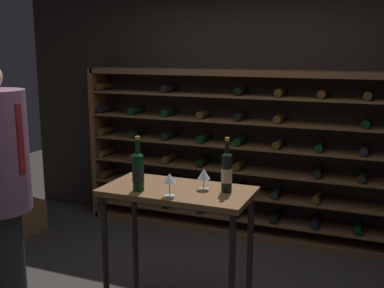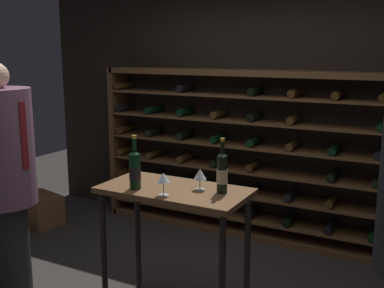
{
  "view_description": "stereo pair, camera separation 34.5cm",
  "coord_description": "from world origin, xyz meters",
  "px_view_note": "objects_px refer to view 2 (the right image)",
  "views": [
    {
      "loc": [
        1.28,
        -2.95,
        1.93
      ],
      "look_at": [
        -0.0,
        0.18,
        1.25
      ],
      "focal_mm": 44.07,
      "sensor_mm": 36.0,
      "label": 1
    },
    {
      "loc": [
        1.59,
        -2.81,
        1.93
      ],
      "look_at": [
        -0.0,
        0.18,
        1.25
      ],
      "focal_mm": 44.07,
      "sensor_mm": 36.0,
      "label": 2
    }
  ],
  "objects_px": {
    "person_guest_plum_blouse": "(3,175)",
    "wine_crate": "(40,210)",
    "tasting_table": "(174,207)",
    "wine_bottle_red_label": "(222,172)",
    "wine_glass_stemmed_center": "(163,178)",
    "wine_bottle_green_slim": "(135,169)",
    "wine_rack": "(254,156)",
    "wine_glass_stemmed_left": "(200,175)"
  },
  "relations": [
    {
      "from": "person_guest_plum_blouse",
      "to": "wine_crate",
      "type": "relative_size",
      "value": 3.84
    },
    {
      "from": "person_guest_plum_blouse",
      "to": "wine_crate",
      "type": "xyz_separation_m",
      "value": [
        -1.04,
        1.31,
        -0.85
      ]
    },
    {
      "from": "tasting_table",
      "to": "wine_crate",
      "type": "relative_size",
      "value": 2.17
    },
    {
      "from": "wine_bottle_red_label",
      "to": "wine_crate",
      "type": "bearing_deg",
      "value": 162.13
    },
    {
      "from": "wine_crate",
      "to": "wine_glass_stemmed_center",
      "type": "xyz_separation_m",
      "value": [
        2.29,
        -1.08,
        0.93
      ]
    },
    {
      "from": "tasting_table",
      "to": "wine_bottle_red_label",
      "type": "bearing_deg",
      "value": 9.56
    },
    {
      "from": "person_guest_plum_blouse",
      "to": "wine_bottle_green_slim",
      "type": "height_order",
      "value": "person_guest_plum_blouse"
    },
    {
      "from": "wine_rack",
      "to": "wine_bottle_green_slim",
      "type": "bearing_deg",
      "value": -95.52
    },
    {
      "from": "wine_rack",
      "to": "wine_bottle_red_label",
      "type": "xyz_separation_m",
      "value": [
        0.39,
        -1.66,
        0.27
      ]
    },
    {
      "from": "person_guest_plum_blouse",
      "to": "wine_glass_stemmed_center",
      "type": "relative_size",
      "value": 11.84
    },
    {
      "from": "tasting_table",
      "to": "wine_bottle_red_label",
      "type": "distance_m",
      "value": 0.44
    },
    {
      "from": "wine_glass_stemmed_left",
      "to": "wine_bottle_red_label",
      "type": "bearing_deg",
      "value": 2.92
    },
    {
      "from": "wine_bottle_green_slim",
      "to": "wine_bottle_red_label",
      "type": "relative_size",
      "value": 1.01
    },
    {
      "from": "wine_crate",
      "to": "wine_bottle_red_label",
      "type": "bearing_deg",
      "value": -17.87
    },
    {
      "from": "person_guest_plum_blouse",
      "to": "wine_glass_stemmed_left",
      "type": "bearing_deg",
      "value": 109.21
    },
    {
      "from": "tasting_table",
      "to": "person_guest_plum_blouse",
      "type": "bearing_deg",
      "value": -161.52
    },
    {
      "from": "wine_rack",
      "to": "tasting_table",
      "type": "distance_m",
      "value": 1.71
    },
    {
      "from": "wine_bottle_green_slim",
      "to": "wine_glass_stemmed_center",
      "type": "xyz_separation_m",
      "value": [
        0.25,
        -0.04,
        -0.02
      ]
    },
    {
      "from": "wine_bottle_green_slim",
      "to": "wine_crate",
      "type": "bearing_deg",
      "value": 152.98
    },
    {
      "from": "wine_crate",
      "to": "wine_bottle_green_slim",
      "type": "xyz_separation_m",
      "value": [
        2.04,
        -1.04,
        0.95
      ]
    },
    {
      "from": "wine_bottle_red_label",
      "to": "wine_glass_stemmed_center",
      "type": "bearing_deg",
      "value": -143.13
    },
    {
      "from": "tasting_table",
      "to": "wine_crate",
      "type": "bearing_deg",
      "value": 158.41
    },
    {
      "from": "wine_glass_stemmed_left",
      "to": "wine_rack",
      "type": "bearing_deg",
      "value": 97.79
    },
    {
      "from": "wine_rack",
      "to": "wine_bottle_green_slim",
      "type": "relative_size",
      "value": 9.15
    },
    {
      "from": "wine_glass_stemmed_center",
      "to": "wine_glass_stemmed_left",
      "type": "bearing_deg",
      "value": 56.1
    },
    {
      "from": "person_guest_plum_blouse",
      "to": "wine_bottle_green_slim",
      "type": "xyz_separation_m",
      "value": [
        1.0,
        0.27,
        0.1
      ]
    },
    {
      "from": "wine_rack",
      "to": "wine_glass_stemmed_left",
      "type": "distance_m",
      "value": 1.7
    },
    {
      "from": "wine_crate",
      "to": "wine_bottle_green_slim",
      "type": "height_order",
      "value": "wine_bottle_green_slim"
    },
    {
      "from": "wine_rack",
      "to": "wine_bottle_green_slim",
      "type": "distance_m",
      "value": 1.88
    },
    {
      "from": "wine_rack",
      "to": "wine_bottle_green_slim",
      "type": "height_order",
      "value": "wine_rack"
    },
    {
      "from": "wine_crate",
      "to": "wine_bottle_red_label",
      "type": "height_order",
      "value": "wine_bottle_red_label"
    },
    {
      "from": "wine_crate",
      "to": "wine_glass_stemmed_left",
      "type": "xyz_separation_m",
      "value": [
        2.45,
        -0.85,
        0.92
      ]
    },
    {
      "from": "wine_bottle_green_slim",
      "to": "wine_glass_stemmed_center",
      "type": "height_order",
      "value": "wine_bottle_green_slim"
    },
    {
      "from": "wine_rack",
      "to": "person_guest_plum_blouse",
      "type": "xyz_separation_m",
      "value": [
        -1.18,
        -2.12,
        0.16
      ]
    },
    {
      "from": "wine_bottle_red_label",
      "to": "wine_glass_stemmed_left",
      "type": "relative_size",
      "value": 2.53
    },
    {
      "from": "wine_glass_stemmed_left",
      "to": "wine_crate",
      "type": "bearing_deg",
      "value": 160.85
    },
    {
      "from": "wine_crate",
      "to": "wine_glass_stemmed_left",
      "type": "height_order",
      "value": "wine_glass_stemmed_left"
    },
    {
      "from": "wine_crate",
      "to": "wine_glass_stemmed_center",
      "type": "distance_m",
      "value": 2.7
    },
    {
      "from": "tasting_table",
      "to": "wine_crate",
      "type": "distance_m",
      "value": 2.53
    },
    {
      "from": "wine_rack",
      "to": "wine_glass_stemmed_left",
      "type": "relative_size",
      "value": 23.34
    },
    {
      "from": "tasting_table",
      "to": "wine_rack",
      "type": "bearing_deg",
      "value": 91.72
    },
    {
      "from": "wine_glass_stemmed_left",
      "to": "wine_glass_stemmed_center",
      "type": "relative_size",
      "value": 0.95
    }
  ]
}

